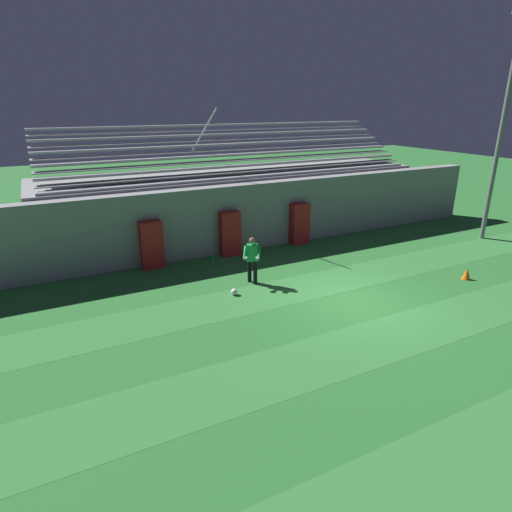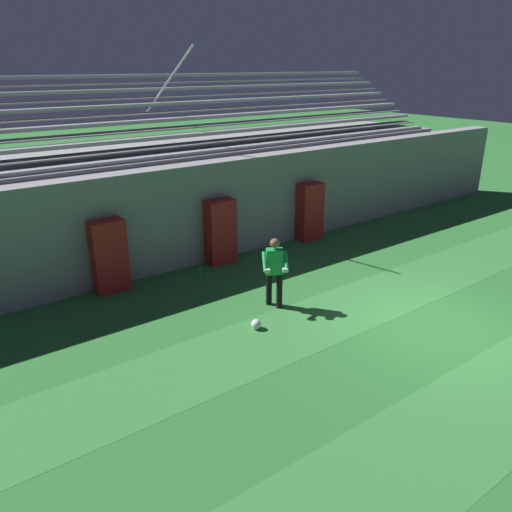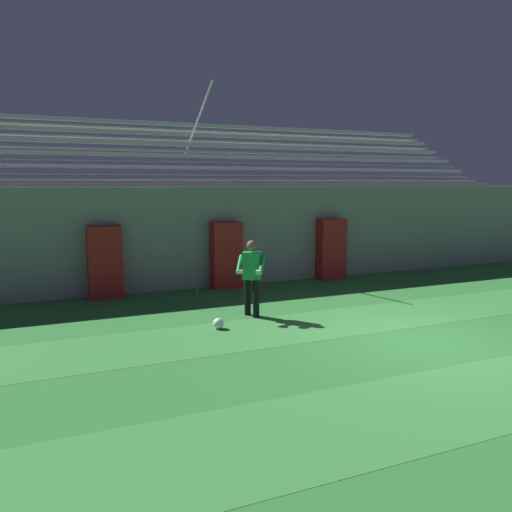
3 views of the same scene
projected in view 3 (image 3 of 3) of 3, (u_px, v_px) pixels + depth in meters
ground_plane at (423, 342)px, 9.15m from camera, size 80.00×80.00×0.00m
turf_stripe_far at (367, 318)px, 10.73m from camera, size 28.00×1.93×0.01m
back_wall at (273, 234)px, 14.87m from camera, size 24.00×0.60×2.80m
padding_pillar_gate_left at (226, 255)px, 13.78m from camera, size 0.83×0.44×1.83m
padding_pillar_gate_right at (331, 249)px, 15.09m from camera, size 0.83×0.44×1.83m
padding_pillar_far_left at (105, 262)px, 12.53m from camera, size 0.83×0.44×1.83m
bleacher_stand at (240, 223)px, 17.30m from camera, size 18.00×4.75×5.83m
goalkeeper at (252, 273)px, 10.77m from camera, size 0.74×0.71×1.67m
soccer_ball at (218, 323)px, 9.95m from camera, size 0.22×0.22×0.22m
water_bottle at (197, 290)px, 13.06m from camera, size 0.07×0.07×0.24m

